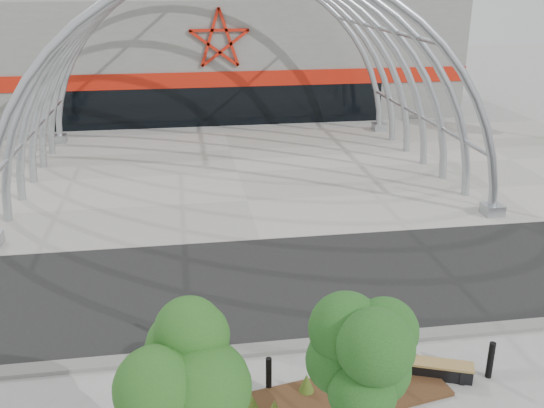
{
  "coord_description": "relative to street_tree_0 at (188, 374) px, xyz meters",
  "views": [
    {
      "loc": [
        -2.8,
        -13.99,
        9.5
      ],
      "look_at": [
        0.0,
        4.0,
        2.6
      ],
      "focal_mm": 40.0,
      "sensor_mm": 36.0,
      "label": 1
    }
  ],
  "objects": [
    {
      "name": "planting_bed",
      "position": [
        3.38,
        2.64,
        -2.88
      ],
      "size": [
        5.65,
        2.64,
        0.57
      ],
      "color": "#3F2616",
      "rests_on": "ground"
    },
    {
      "name": "forecourt",
      "position": [
        2.89,
        20.61,
        -3.0
      ],
      "size": [
        60.0,
        17.0,
        0.04
      ],
      "primitive_type": "cube",
      "color": "#A19D92",
      "rests_on": "ground"
    },
    {
      "name": "arena_building",
      "position": [
        2.89,
        38.56,
        0.97
      ],
      "size": [
        34.0,
        15.24,
        8.0
      ],
      "color": "slate",
      "rests_on": "ground"
    },
    {
      "name": "bench_0",
      "position": [
        0.35,
        3.25,
        -2.84
      ],
      "size": [
        1.82,
        0.42,
        0.38
      ],
      "color": "black",
      "rests_on": "ground"
    },
    {
      "name": "bollard_4",
      "position": [
        7.44,
        2.88,
        -2.52
      ],
      "size": [
        0.16,
        0.16,
        1.0
      ],
      "primitive_type": "cylinder",
      "color": "black",
      "rests_on": "ground"
    },
    {
      "name": "kerb",
      "position": [
        2.89,
        4.86,
        -2.96
      ],
      "size": [
        60.0,
        0.5,
        0.12
      ],
      "primitive_type": "cube",
      "color": "slate",
      "rests_on": "ground"
    },
    {
      "name": "bollard_2",
      "position": [
        1.89,
        3.21,
        -2.56
      ],
      "size": [
        0.15,
        0.15,
        0.92
      ],
      "primitive_type": "cylinder",
      "color": "black",
      "rests_on": "ground"
    },
    {
      "name": "vault_canopy",
      "position": [
        2.89,
        20.61,
        -3.0
      ],
      "size": [
        20.8,
        15.8,
        20.36
      ],
      "color": "#A1A6AC",
      "rests_on": "ground"
    },
    {
      "name": "ground",
      "position": [
        2.89,
        5.11,
        -3.02
      ],
      "size": [
        140.0,
        140.0,
        0.0
      ],
      "primitive_type": "plane",
      "color": "gray",
      "rests_on": "ground"
    },
    {
      "name": "bollard_0",
      "position": [
        -0.42,
        5.63,
        -2.57
      ],
      "size": [
        0.14,
        0.14,
        0.9
      ],
      "primitive_type": "cylinder",
      "color": "black",
      "rests_on": "ground"
    },
    {
      "name": "street_tree_0",
      "position": [
        0.0,
        0.0,
        0.0
      ],
      "size": [
        1.84,
        1.84,
        4.2
      ],
      "color": "#321E13",
      "rests_on": "ground"
    },
    {
      "name": "road",
      "position": [
        2.89,
        8.61,
        -3.01
      ],
      "size": [
        140.0,
        7.0,
        0.02
      ],
      "primitive_type": "cube",
      "color": "black",
      "rests_on": "ground"
    },
    {
      "name": "bench_1",
      "position": [
        6.0,
        3.13,
        -2.81
      ],
      "size": [
        2.1,
        1.16,
        0.43
      ],
      "color": "black",
      "rests_on": "ground"
    },
    {
      "name": "street_tree_1",
      "position": [
        3.43,
        0.58,
        -0.49
      ],
      "size": [
        1.49,
        1.49,
        3.52
      ],
      "color": "#321E17",
      "rests_on": "ground"
    },
    {
      "name": "bollard_1",
      "position": [
        -0.29,
        4.01,
        -2.49
      ],
      "size": [
        0.17,
        0.17,
        1.06
      ],
      "primitive_type": "cylinder",
      "color": "black",
      "rests_on": "ground"
    },
    {
      "name": "bollard_3",
      "position": [
        5.02,
        2.72,
        -2.57
      ],
      "size": [
        0.14,
        0.14,
        0.9
      ],
      "primitive_type": "cylinder",
      "color": "black",
      "rests_on": "ground"
    }
  ]
}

